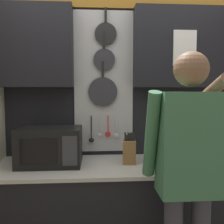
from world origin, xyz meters
name	(u,v)px	position (x,y,z in m)	size (l,w,h in m)	color
base_cabinet_counter	(117,214)	(0.00, 0.00, 0.44)	(2.09, 0.67, 0.89)	black
back_wall_unit	(116,91)	(0.01, 0.30, 1.51)	(2.66, 0.22, 2.41)	black
microwave	(50,146)	(-0.57, 0.03, 1.04)	(0.52, 0.37, 0.32)	black
knife_block	(129,151)	(0.11, 0.03, 0.99)	(0.13, 0.16, 0.27)	brown
utensil_crock	(153,153)	(0.32, 0.03, 0.97)	(0.12, 0.12, 0.34)	white
person	(188,164)	(0.40, -0.58, 1.05)	(0.54, 0.66, 1.75)	#383842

